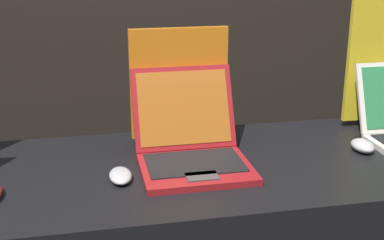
% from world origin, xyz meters
% --- Properties ---
extents(laptop_middle, '(0.34, 0.40, 0.28)m').
position_xyz_m(laptop_middle, '(0.01, 0.37, 1.06)').
color(laptop_middle, maroon).
rests_on(laptop_middle, display_counter).
extents(mouse_middle, '(0.07, 0.12, 0.03)m').
position_xyz_m(mouse_middle, '(-0.22, 0.28, 1.01)').
color(mouse_middle, '#B2B2B7').
rests_on(mouse_middle, display_counter).
extents(promo_stand_middle, '(0.34, 0.07, 0.40)m').
position_xyz_m(promo_stand_middle, '(0.01, 0.57, 1.19)').
color(promo_stand_middle, black).
rests_on(promo_stand_middle, display_counter).
extents(mouse_back, '(0.07, 0.10, 0.04)m').
position_xyz_m(mouse_back, '(0.60, 0.35, 1.02)').
color(mouse_back, '#B2B2B7').
rests_on(mouse_back, display_counter).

